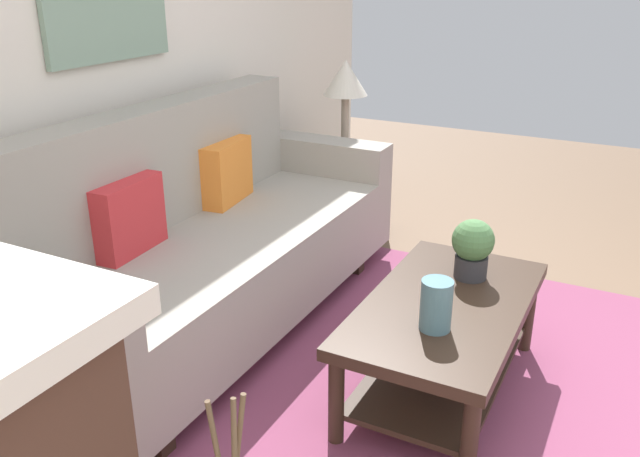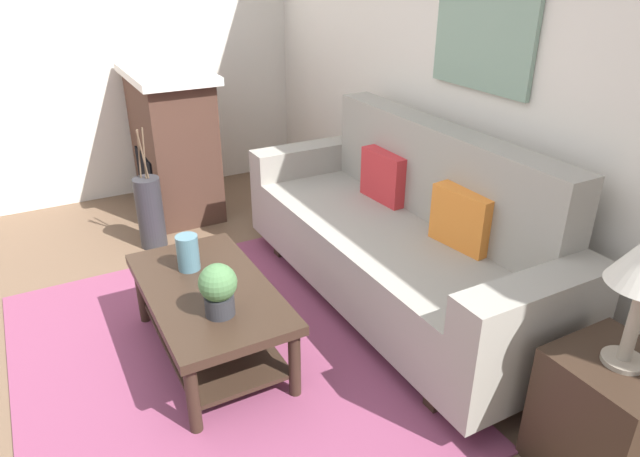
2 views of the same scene
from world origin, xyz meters
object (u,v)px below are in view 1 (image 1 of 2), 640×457
object	(u,v)px
throw_pillow_crimson	(128,217)
side_table	(344,190)
potted_plant_tabletop	(473,247)
throw_pillow_orange	(227,172)
couch	(207,245)
tabletop_vase	(436,305)
table_lamp	(346,82)
coffee_table	(444,326)

from	to	relation	value
throw_pillow_crimson	side_table	world-z (taller)	throw_pillow_crimson
throw_pillow_crimson	potted_plant_tabletop	bearing A→B (deg)	-65.53
side_table	throw_pillow_orange	bearing A→B (deg)	171.85
couch	potted_plant_tabletop	distance (m)	1.24
couch	throw_pillow_orange	distance (m)	0.46
couch	throw_pillow_orange	xyz separation A→B (m)	(0.37, 0.12, 0.25)
potted_plant_tabletop	throw_pillow_orange	bearing A→B (deg)	84.62
throw_pillow_crimson	throw_pillow_orange	bearing A→B (deg)	0.00
throw_pillow_crimson	throw_pillow_orange	xyz separation A→B (m)	(0.73, 0.00, 0.00)
tabletop_vase	potted_plant_tabletop	distance (m)	0.49
tabletop_vase	table_lamp	size ratio (longest dim) A/B	0.34
tabletop_vase	table_lamp	distance (m)	2.13
couch	table_lamp	xyz separation A→B (m)	(1.47, -0.03, 0.56)
coffee_table	potted_plant_tabletop	size ratio (longest dim) A/B	4.20
throw_pillow_crimson	coffee_table	bearing A→B (deg)	-75.25
coffee_table	throw_pillow_crimson	bearing A→B (deg)	104.75
throw_pillow_orange	tabletop_vase	distance (m)	1.48
throw_pillow_orange	coffee_table	xyz separation A→B (m)	(-0.39, -1.32, -0.37)
coffee_table	side_table	world-z (taller)	side_table
couch	side_table	world-z (taller)	couch
throw_pillow_crimson	tabletop_vase	distance (m)	1.35
throw_pillow_orange	tabletop_vase	world-z (taller)	throw_pillow_orange
throw_pillow_orange	table_lamp	world-z (taller)	table_lamp
potted_plant_tabletop	side_table	xyz separation A→B (m)	(1.23, 1.18, -0.29)
tabletop_vase	table_lamp	xyz separation A→B (m)	(1.71, 1.18, 0.47)
couch	coffee_table	distance (m)	1.20
couch	throw_pillow_orange	size ratio (longest dim) A/B	6.48
couch	tabletop_vase	bearing A→B (deg)	-101.44
tabletop_vase	table_lamp	bearing A→B (deg)	34.61
potted_plant_tabletop	table_lamp	world-z (taller)	table_lamp
throw_pillow_orange	throw_pillow_crimson	bearing A→B (deg)	180.00
potted_plant_tabletop	side_table	world-z (taller)	potted_plant_tabletop
side_table	tabletop_vase	bearing A→B (deg)	-145.39
couch	coffee_table	xyz separation A→B (m)	(-0.02, -1.19, -0.12)
potted_plant_tabletop	table_lamp	distance (m)	1.75
side_table	table_lamp	world-z (taller)	table_lamp
couch	side_table	bearing A→B (deg)	-1.27
couch	side_table	size ratio (longest dim) A/B	4.17
side_table	potted_plant_tabletop	bearing A→B (deg)	-136.07
coffee_table	throw_pillow_orange	bearing A→B (deg)	73.56
couch	throw_pillow_crimson	bearing A→B (deg)	161.21
coffee_table	side_table	xyz separation A→B (m)	(1.49, 1.16, -0.03)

